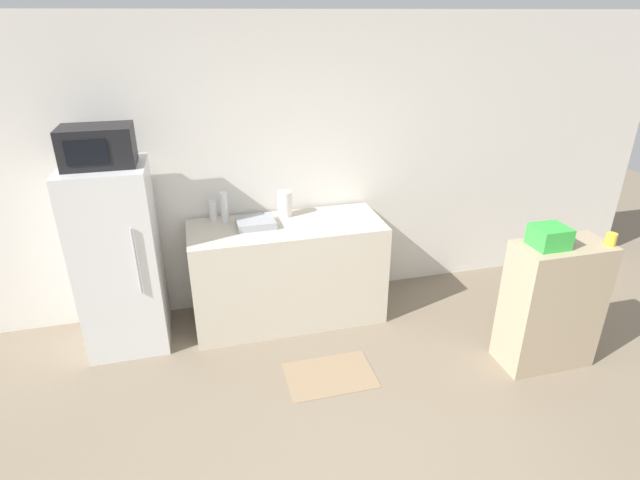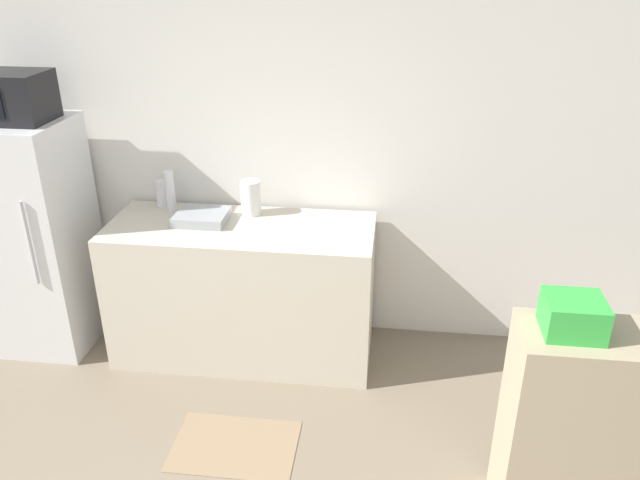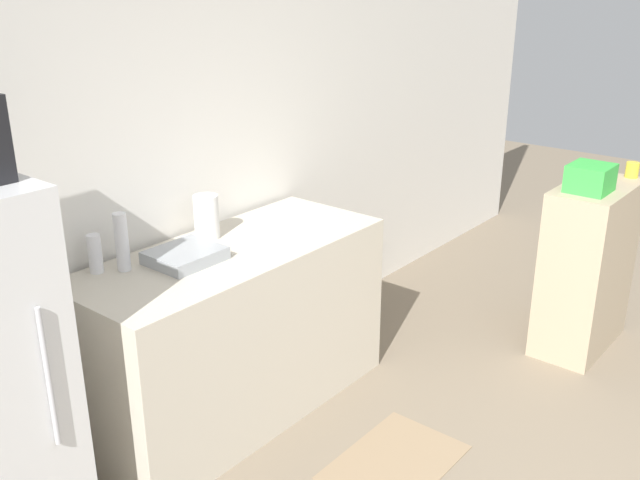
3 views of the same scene
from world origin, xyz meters
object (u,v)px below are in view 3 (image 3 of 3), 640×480
at_px(bottle_short, 95,254).
at_px(jar, 632,170).
at_px(basket, 590,178).
at_px(bottle_tall, 122,242).
at_px(paper_towel_roll, 206,217).

height_order(bottle_short, jar, jar).
distance_m(basket, jar, 0.46).
bearing_deg(basket, bottle_tall, 148.95).
relative_size(bottle_short, jar, 1.95).
distance_m(bottle_short, paper_towel_roll, 0.63).
height_order(jar, paper_towel_roll, paper_towel_roll).
xyz_separation_m(bottle_tall, bottle_short, (-0.10, 0.07, -0.05)).
relative_size(basket, paper_towel_roll, 1.07).
relative_size(basket, jar, 2.60).
distance_m(bottle_tall, paper_towel_roll, 0.53).
distance_m(bottle_tall, bottle_short, 0.13).
distance_m(bottle_short, basket, 2.69).
relative_size(jar, paper_towel_roll, 0.41).
bearing_deg(basket, jar, -11.95).
distance_m(jar, paper_towel_roll, 2.57).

